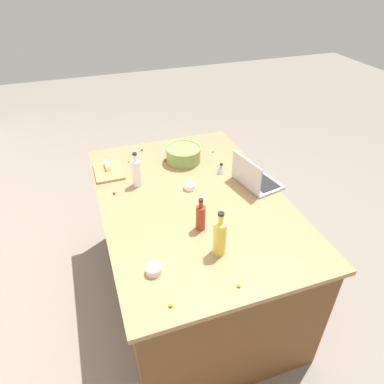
{
  "coord_description": "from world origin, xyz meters",
  "views": [
    {
      "loc": [
        -1.73,
        0.6,
        2.24
      ],
      "look_at": [
        0.0,
        0.0,
        0.95
      ],
      "focal_mm": 32.49,
      "sensor_mm": 36.0,
      "label": 1
    }
  ],
  "objects_px": {
    "cutting_board": "(109,171)",
    "ramekin_small": "(154,270)",
    "laptop": "(254,179)",
    "kitchen_timer": "(221,169)",
    "bottle_oil": "(220,237)",
    "butter_stick_left": "(107,165)",
    "mixing_bowl_large": "(183,154)",
    "bottle_vinegar": "(137,172)",
    "bottle_soy": "(201,217)",
    "ramekin_medium": "(190,186)"
  },
  "relations": [
    {
      "from": "laptop",
      "to": "ramekin_small",
      "type": "distance_m",
      "value": 1.01
    },
    {
      "from": "butter_stick_left",
      "to": "ramekin_medium",
      "type": "relative_size",
      "value": 1.41
    },
    {
      "from": "mixing_bowl_large",
      "to": "bottle_oil",
      "type": "bearing_deg",
      "value": 173.02
    },
    {
      "from": "mixing_bowl_large",
      "to": "bottle_soy",
      "type": "height_order",
      "value": "bottle_soy"
    },
    {
      "from": "bottle_soy",
      "to": "cutting_board",
      "type": "relative_size",
      "value": 0.78
    },
    {
      "from": "bottle_vinegar",
      "to": "ramekin_medium",
      "type": "height_order",
      "value": "bottle_vinegar"
    },
    {
      "from": "mixing_bowl_large",
      "to": "bottle_oil",
      "type": "relative_size",
      "value": 1.0
    },
    {
      "from": "bottle_oil",
      "to": "butter_stick_left",
      "type": "distance_m",
      "value": 1.14
    },
    {
      "from": "butter_stick_left",
      "to": "bottle_oil",
      "type": "bearing_deg",
      "value": -157.06
    },
    {
      "from": "bottle_soy",
      "to": "ramekin_small",
      "type": "distance_m",
      "value": 0.42
    },
    {
      "from": "laptop",
      "to": "kitchen_timer",
      "type": "bearing_deg",
      "value": 35.67
    },
    {
      "from": "laptop",
      "to": "bottle_oil",
      "type": "relative_size",
      "value": 1.29
    },
    {
      "from": "cutting_board",
      "to": "bottle_oil",
      "type": "bearing_deg",
      "value": -156.2
    },
    {
      "from": "kitchen_timer",
      "to": "ramekin_small",
      "type": "bearing_deg",
      "value": 137.9
    },
    {
      "from": "bottle_oil",
      "to": "kitchen_timer",
      "type": "height_order",
      "value": "bottle_oil"
    },
    {
      "from": "kitchen_timer",
      "to": "cutting_board",
      "type": "bearing_deg",
      "value": 70.63
    },
    {
      "from": "mixing_bowl_large",
      "to": "cutting_board",
      "type": "height_order",
      "value": "mixing_bowl_large"
    },
    {
      "from": "butter_stick_left",
      "to": "kitchen_timer",
      "type": "relative_size",
      "value": 1.43
    },
    {
      "from": "ramekin_small",
      "to": "butter_stick_left",
      "type": "bearing_deg",
      "value": 4.17
    },
    {
      "from": "ramekin_small",
      "to": "kitchen_timer",
      "type": "xyz_separation_m",
      "value": [
        0.76,
        -0.69,
        0.02
      ]
    },
    {
      "from": "butter_stick_left",
      "to": "ramekin_medium",
      "type": "bearing_deg",
      "value": -131.33
    },
    {
      "from": "mixing_bowl_large",
      "to": "bottle_vinegar",
      "type": "height_order",
      "value": "bottle_vinegar"
    },
    {
      "from": "laptop",
      "to": "cutting_board",
      "type": "distance_m",
      "value": 1.05
    },
    {
      "from": "kitchen_timer",
      "to": "bottle_soy",
      "type": "bearing_deg",
      "value": 146.11
    },
    {
      "from": "mixing_bowl_large",
      "to": "butter_stick_left",
      "type": "xyz_separation_m",
      "value": [
        0.06,
        0.57,
        -0.03
      ]
    },
    {
      "from": "bottle_oil",
      "to": "bottle_vinegar",
      "type": "height_order",
      "value": "bottle_oil"
    },
    {
      "from": "mixing_bowl_large",
      "to": "cutting_board",
      "type": "relative_size",
      "value": 1.01
    },
    {
      "from": "cutting_board",
      "to": "ramekin_small",
      "type": "xyz_separation_m",
      "value": [
        -1.04,
        -0.08,
        0.01
      ]
    },
    {
      "from": "ramekin_small",
      "to": "ramekin_medium",
      "type": "xyz_separation_m",
      "value": [
        0.65,
        -0.41,
        -0.0
      ]
    },
    {
      "from": "mixing_bowl_large",
      "to": "kitchen_timer",
      "type": "relative_size",
      "value": 3.51
    },
    {
      "from": "mixing_bowl_large",
      "to": "bottle_oil",
      "type": "distance_m",
      "value": 0.99
    },
    {
      "from": "laptop",
      "to": "mixing_bowl_large",
      "type": "xyz_separation_m",
      "value": [
        0.47,
        0.36,
        0.02
      ]
    },
    {
      "from": "kitchen_timer",
      "to": "laptop",
      "type": "bearing_deg",
      "value": -144.33
    },
    {
      "from": "bottle_oil",
      "to": "cutting_board",
      "type": "relative_size",
      "value": 1.0
    },
    {
      "from": "mixing_bowl_large",
      "to": "ramekin_medium",
      "type": "distance_m",
      "value": 0.38
    },
    {
      "from": "bottle_vinegar",
      "to": "butter_stick_left",
      "type": "height_order",
      "value": "bottle_vinegar"
    },
    {
      "from": "laptop",
      "to": "bottle_vinegar",
      "type": "relative_size",
      "value": 1.39
    },
    {
      "from": "butter_stick_left",
      "to": "kitchen_timer",
      "type": "height_order",
      "value": "kitchen_timer"
    },
    {
      "from": "bottle_soy",
      "to": "butter_stick_left",
      "type": "distance_m",
      "value": 0.94
    },
    {
      "from": "bottle_oil",
      "to": "bottle_vinegar",
      "type": "distance_m",
      "value": 0.83
    },
    {
      "from": "ramekin_small",
      "to": "ramekin_medium",
      "type": "relative_size",
      "value": 1.03
    },
    {
      "from": "mixing_bowl_large",
      "to": "butter_stick_left",
      "type": "distance_m",
      "value": 0.57
    },
    {
      "from": "butter_stick_left",
      "to": "mixing_bowl_large",
      "type": "bearing_deg",
      "value": -96.46
    },
    {
      "from": "bottle_oil",
      "to": "butter_stick_left",
      "type": "bearing_deg",
      "value": 22.94
    },
    {
      "from": "bottle_vinegar",
      "to": "ramekin_small",
      "type": "xyz_separation_m",
      "value": [
        -0.81,
        0.09,
        -0.08
      ]
    },
    {
      "from": "bottle_oil",
      "to": "butter_stick_left",
      "type": "xyz_separation_m",
      "value": [
        1.05,
        0.44,
        -0.07
      ]
    },
    {
      "from": "ramekin_small",
      "to": "laptop",
      "type": "bearing_deg",
      "value": -57.06
    },
    {
      "from": "bottle_vinegar",
      "to": "bottle_soy",
      "type": "height_order",
      "value": "bottle_vinegar"
    },
    {
      "from": "bottle_soy",
      "to": "kitchen_timer",
      "type": "distance_m",
      "value": 0.63
    },
    {
      "from": "kitchen_timer",
      "to": "ramekin_medium",
      "type": "bearing_deg",
      "value": 113.04
    }
  ]
}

